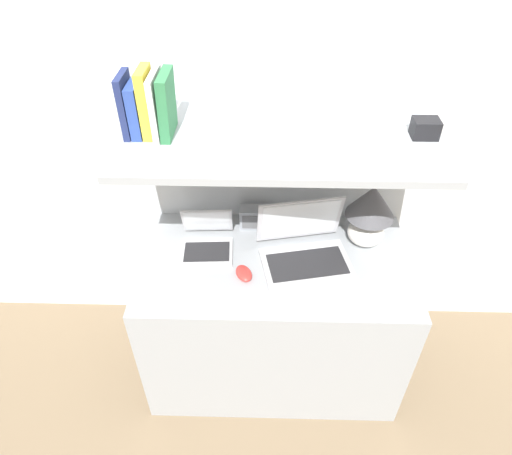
{
  "coord_description": "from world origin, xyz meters",
  "views": [
    {
      "loc": [
        -0.05,
        -1.07,
        2.09
      ],
      "look_at": [
        -0.08,
        0.32,
        0.92
      ],
      "focal_mm": 32.0,
      "sensor_mm": 36.0,
      "label": 1
    }
  ],
  "objects_px": {
    "computer_mouse": "(244,273)",
    "table_lamp": "(370,211)",
    "laptop_small": "(207,242)",
    "laptop_large": "(304,249)",
    "book_green": "(167,105)",
    "book_blue": "(137,109)",
    "book_yellow": "(147,103)",
    "router_box": "(253,217)",
    "shelf_gadget": "(425,128)",
    "book_navy": "(126,105)",
    "book_white": "(157,104)"
  },
  "relations": [
    {
      "from": "computer_mouse",
      "to": "book_white",
      "type": "distance_m",
      "value": 0.74
    },
    {
      "from": "laptop_large",
      "to": "book_green",
      "type": "xyz_separation_m",
      "value": [
        -0.51,
        0.05,
        0.62
      ]
    },
    {
      "from": "laptop_small",
      "to": "table_lamp",
      "type": "bearing_deg",
      "value": 5.19
    },
    {
      "from": "laptop_large",
      "to": "book_blue",
      "type": "height_order",
      "value": "book_blue"
    },
    {
      "from": "laptop_small",
      "to": "book_white",
      "type": "xyz_separation_m",
      "value": [
        -0.13,
        -0.0,
        0.63
      ]
    },
    {
      "from": "book_blue",
      "to": "book_green",
      "type": "bearing_deg",
      "value": 0.0
    },
    {
      "from": "computer_mouse",
      "to": "book_green",
      "type": "relative_size",
      "value": 0.51
    },
    {
      "from": "book_green",
      "to": "laptop_small",
      "type": "bearing_deg",
      "value": 0.62
    },
    {
      "from": "router_box",
      "to": "book_blue",
      "type": "distance_m",
      "value": 0.74
    },
    {
      "from": "router_box",
      "to": "book_navy",
      "type": "relative_size",
      "value": 0.56
    },
    {
      "from": "computer_mouse",
      "to": "book_navy",
      "type": "height_order",
      "value": "book_navy"
    },
    {
      "from": "computer_mouse",
      "to": "book_green",
      "type": "xyz_separation_m",
      "value": [
        -0.26,
        0.16,
        0.65
      ]
    },
    {
      "from": "book_blue",
      "to": "book_white",
      "type": "relative_size",
      "value": 0.83
    },
    {
      "from": "table_lamp",
      "to": "laptop_large",
      "type": "relative_size",
      "value": 0.72
    },
    {
      "from": "shelf_gadget",
      "to": "book_blue",
      "type": "bearing_deg",
      "value": 180.0
    },
    {
      "from": "laptop_large",
      "to": "book_navy",
      "type": "xyz_separation_m",
      "value": [
        -0.65,
        0.05,
        0.62
      ]
    },
    {
      "from": "router_box",
      "to": "book_white",
      "type": "bearing_deg",
      "value": -153.45
    },
    {
      "from": "book_navy",
      "to": "router_box",
      "type": "bearing_deg",
      "value": 20.55
    },
    {
      "from": "computer_mouse",
      "to": "book_navy",
      "type": "bearing_deg",
      "value": 158.09
    },
    {
      "from": "laptop_small",
      "to": "book_navy",
      "type": "xyz_separation_m",
      "value": [
        -0.24,
        -0.0,
        0.63
      ]
    },
    {
      "from": "laptop_large",
      "to": "computer_mouse",
      "type": "xyz_separation_m",
      "value": [
        -0.25,
        -0.11,
        -0.04
      ]
    },
    {
      "from": "laptop_small",
      "to": "book_yellow",
      "type": "height_order",
      "value": "book_yellow"
    },
    {
      "from": "router_box",
      "to": "book_yellow",
      "type": "bearing_deg",
      "value": -155.74
    },
    {
      "from": "book_blue",
      "to": "table_lamp",
      "type": "bearing_deg",
      "value": 4.09
    },
    {
      "from": "router_box",
      "to": "book_blue",
      "type": "relative_size",
      "value": 0.65
    },
    {
      "from": "table_lamp",
      "to": "computer_mouse",
      "type": "relative_size",
      "value": 2.65
    },
    {
      "from": "laptop_large",
      "to": "computer_mouse",
      "type": "distance_m",
      "value": 0.28
    },
    {
      "from": "table_lamp",
      "to": "book_blue",
      "type": "xyz_separation_m",
      "value": [
        -0.89,
        -0.06,
        0.48
      ]
    },
    {
      "from": "book_yellow",
      "to": "computer_mouse",
      "type": "bearing_deg",
      "value": -26.13
    },
    {
      "from": "laptop_small",
      "to": "book_yellow",
      "type": "relative_size",
      "value": 1.03
    },
    {
      "from": "book_navy",
      "to": "laptop_small",
      "type": "bearing_deg",
      "value": 0.25
    },
    {
      "from": "table_lamp",
      "to": "computer_mouse",
      "type": "xyz_separation_m",
      "value": [
        -0.52,
        -0.23,
        -0.16
      ]
    },
    {
      "from": "book_navy",
      "to": "book_yellow",
      "type": "distance_m",
      "value": 0.07
    },
    {
      "from": "laptop_small",
      "to": "book_blue",
      "type": "height_order",
      "value": "book_blue"
    },
    {
      "from": "laptop_small",
      "to": "router_box",
      "type": "xyz_separation_m",
      "value": [
        0.19,
        0.16,
        0.01
      ]
    },
    {
      "from": "laptop_small",
      "to": "router_box",
      "type": "relative_size",
      "value": 2.01
    },
    {
      "from": "book_green",
      "to": "table_lamp",
      "type": "bearing_deg",
      "value": 4.64
    },
    {
      "from": "laptop_small",
      "to": "book_white",
      "type": "relative_size",
      "value": 1.09
    },
    {
      "from": "laptop_large",
      "to": "shelf_gadget",
      "type": "height_order",
      "value": "shelf_gadget"
    },
    {
      "from": "laptop_large",
      "to": "computer_mouse",
      "type": "height_order",
      "value": "laptop_large"
    },
    {
      "from": "laptop_small",
      "to": "book_yellow",
      "type": "xyz_separation_m",
      "value": [
        -0.16,
        -0.0,
        0.64
      ]
    },
    {
      "from": "computer_mouse",
      "to": "book_white",
      "type": "bearing_deg",
      "value": 151.24
    },
    {
      "from": "book_yellow",
      "to": "shelf_gadget",
      "type": "xyz_separation_m",
      "value": [
        0.97,
        0.0,
        -0.08
      ]
    },
    {
      "from": "book_white",
      "to": "book_navy",
      "type": "bearing_deg",
      "value": 180.0
    },
    {
      "from": "book_navy",
      "to": "book_blue",
      "type": "distance_m",
      "value": 0.04
    },
    {
      "from": "laptop_small",
      "to": "shelf_gadget",
      "type": "distance_m",
      "value": 0.98
    },
    {
      "from": "table_lamp",
      "to": "computer_mouse",
      "type": "bearing_deg",
      "value": -156.75
    },
    {
      "from": "book_yellow",
      "to": "router_box",
      "type": "bearing_deg",
      "value": 24.26
    },
    {
      "from": "computer_mouse",
      "to": "table_lamp",
      "type": "bearing_deg",
      "value": 23.25
    },
    {
      "from": "computer_mouse",
      "to": "router_box",
      "type": "distance_m",
      "value": 0.33
    }
  ]
}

